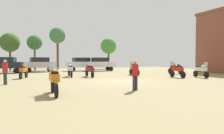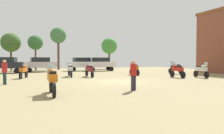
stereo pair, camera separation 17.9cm
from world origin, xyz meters
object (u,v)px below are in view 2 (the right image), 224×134
(motorcycle_3, at_px, (176,68))
(motorcycle_5, at_px, (134,69))
(car_3, at_px, (40,63))
(car_1, at_px, (101,63))
(motorcycle_9, at_px, (24,70))
(motorcycle_1, at_px, (177,70))
(motorcycle_7, at_px, (70,69))
(motorcycle_10, at_px, (89,70))
(car_4, at_px, (82,63))
(car_5, at_px, (6,64))
(motorcycle_2, at_px, (52,79))
(tree_7, at_px, (58,36))
(tree_5, at_px, (11,43))
(motorcycle_4, at_px, (201,70))
(person_2, at_px, (5,70))
(tree_2, at_px, (35,43))
(person_1, at_px, (134,73))
(tree_6, at_px, (109,46))

(motorcycle_3, distance_m, motorcycle_5, 5.48)
(car_3, bearing_deg, car_1, -102.47)
(motorcycle_9, bearing_deg, motorcycle_1, -2.89)
(motorcycle_7, height_order, motorcycle_10, motorcycle_7)
(car_4, distance_m, car_5, 10.26)
(motorcycle_7, xyz_separation_m, car_1, (6.28, 8.80, 0.45))
(motorcycle_10, relative_size, car_5, 0.49)
(car_3, bearing_deg, motorcycle_2, 171.83)
(motorcycle_7, distance_m, tree_7, 16.46)
(motorcycle_1, bearing_deg, car_5, 141.77)
(motorcycle_7, bearing_deg, motorcycle_10, -23.69)
(motorcycle_3, relative_size, tree_7, 0.29)
(motorcycle_2, bearing_deg, motorcycle_1, 24.32)
(car_5, relative_size, tree_5, 0.79)
(motorcycle_2, bearing_deg, motorcycle_4, 18.11)
(motorcycle_5, relative_size, person_2, 1.28)
(motorcycle_5, bearing_deg, car_1, 94.38)
(tree_2, bearing_deg, motorcycle_3, -45.41)
(motorcycle_10, bearing_deg, motorcycle_3, -1.97)
(car_5, distance_m, tree_5, 7.12)
(tree_2, bearing_deg, car_5, -121.66)
(motorcycle_5, height_order, person_2, person_2)
(motorcycle_3, bearing_deg, motorcycle_7, 164.15)
(motorcycle_4, distance_m, tree_7, 24.01)
(motorcycle_3, height_order, motorcycle_4, motorcycle_3)
(motorcycle_3, distance_m, car_5, 20.88)
(car_4, bearing_deg, car_3, 91.33)
(motorcycle_1, bearing_deg, motorcycle_2, -154.36)
(motorcycle_9, relative_size, person_1, 1.28)
(motorcycle_5, distance_m, tree_2, 18.20)
(motorcycle_9, height_order, motorcycle_10, motorcycle_9)
(car_5, relative_size, tree_7, 0.64)
(tree_2, distance_m, tree_7, 4.09)
(tree_7, bearing_deg, person_2, -107.34)
(car_3, bearing_deg, motorcycle_5, -144.75)
(motorcycle_2, height_order, motorcycle_10, motorcycle_2)
(car_4, relative_size, person_1, 2.66)
(motorcycle_10, xyz_separation_m, person_2, (-6.96, -3.66, 0.27))
(car_1, bearing_deg, tree_5, 65.16)
(car_3, bearing_deg, motorcycle_4, -144.83)
(motorcycle_2, relative_size, car_1, 0.51)
(motorcycle_4, relative_size, tree_6, 0.39)
(car_1, bearing_deg, car_4, 62.01)
(motorcycle_7, relative_size, motorcycle_9, 1.04)
(motorcycle_2, distance_m, motorcycle_9, 9.97)
(tree_6, xyz_separation_m, tree_7, (-9.37, -0.01, 1.48))
(motorcycle_10, bearing_deg, car_3, 107.70)
(car_1, bearing_deg, motorcycle_4, -159.16)
(motorcycle_3, relative_size, tree_5, 0.36)
(motorcycle_2, bearing_deg, car_4, 72.93)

